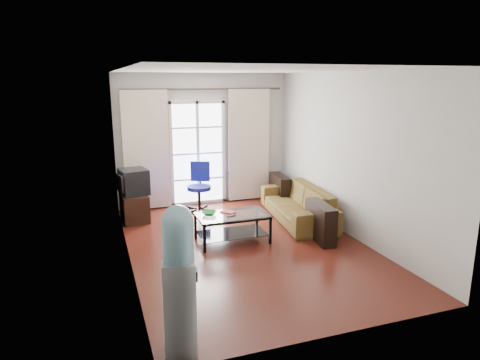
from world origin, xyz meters
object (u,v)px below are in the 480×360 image
at_px(tv_stand, 134,207).
at_px(task_chair, 199,197).
at_px(crt_tv, 133,182).
at_px(sofa, 298,203).
at_px(water_cooler, 179,278).
at_px(coffee_table, 232,224).

bearing_deg(tv_stand, task_chair, 3.13).
xyz_separation_m(tv_stand, crt_tv, (0.00, 0.04, 0.48)).
relative_size(sofa, water_cooler, 1.49).
height_order(sofa, crt_tv, crt_tv).
height_order(sofa, tv_stand, sofa).
height_order(crt_tv, water_cooler, water_cooler).
bearing_deg(water_cooler, crt_tv, 101.75).
distance_m(coffee_table, crt_tv, 2.21).
bearing_deg(sofa, water_cooler, -34.87).
xyz_separation_m(sofa, water_cooler, (-2.87, -3.25, 0.46)).
distance_m(coffee_table, task_chair, 1.80).
height_order(crt_tv, task_chair, task_chair).
xyz_separation_m(sofa, crt_tv, (-2.89, 1.00, 0.42)).
bearing_deg(task_chair, water_cooler, -84.50).
bearing_deg(tv_stand, water_cooler, -93.98).
bearing_deg(coffee_table, water_cooler, -117.82).
xyz_separation_m(coffee_table, water_cooler, (-1.36, -2.58, 0.48)).
bearing_deg(task_chair, tv_stand, -151.01).
distance_m(tv_stand, water_cooler, 4.25).
relative_size(coffee_table, tv_stand, 1.68).
bearing_deg(sofa, coffee_table, -59.48).
xyz_separation_m(crt_tv, water_cooler, (0.02, -4.25, 0.04)).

